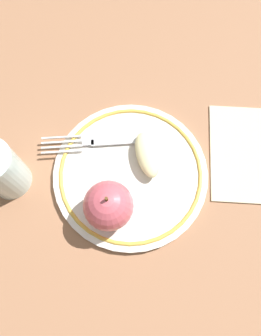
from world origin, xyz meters
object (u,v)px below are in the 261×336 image
object	(u,v)px
plate	(130,174)
drinking_glass	(0,170)
napkin_folded	(247,153)
apple_red_whole	(108,206)
fork	(103,142)
apple_slice_front	(147,155)

from	to	relation	value
plate	drinking_glass	xyz separation A→B (m)	(0.18, 0.01, 0.04)
napkin_folded	plate	bearing A→B (deg)	11.62
apple_red_whole	fork	size ratio (longest dim) A/B	0.43
apple_red_whole	fork	bearing A→B (deg)	-82.67
plate	apple_slice_front	world-z (taller)	apple_slice_front
plate	apple_red_whole	bearing A→B (deg)	63.61
drinking_glass	napkin_folded	xyz separation A→B (m)	(-0.36, -0.05, -0.04)
apple_red_whole	drinking_glass	xyz separation A→B (m)	(0.15, -0.05, -0.00)
plate	napkin_folded	world-z (taller)	plate
plate	apple_slice_front	xyz separation A→B (m)	(-0.02, -0.02, 0.02)
fork	napkin_folded	xyz separation A→B (m)	(-0.22, 0.01, -0.01)
apple_slice_front	apple_red_whole	bearing A→B (deg)	-47.45
apple_red_whole	drinking_glass	size ratio (longest dim) A/B	0.83
apple_red_whole	napkin_folded	size ratio (longest dim) A/B	0.48
plate	drinking_glass	size ratio (longest dim) A/B	2.52
apple_slice_front	fork	world-z (taller)	apple_slice_front
plate	drinking_glass	bearing A→B (deg)	3.03
drinking_glass	napkin_folded	distance (m)	0.36
apple_slice_front	drinking_glass	distance (m)	0.21
plate	napkin_folded	bearing A→B (deg)	-168.38
apple_slice_front	napkin_folded	bearing A→B (deg)	80.39
plate	fork	xyz separation A→B (m)	(0.04, -0.05, 0.01)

